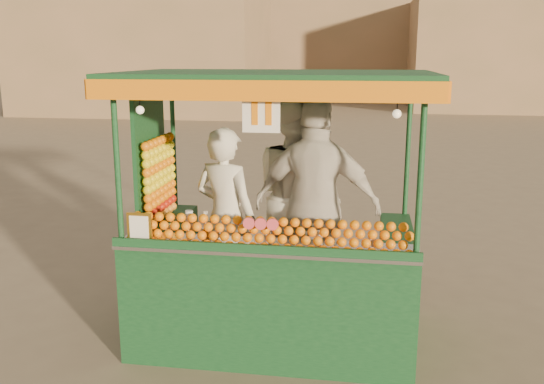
% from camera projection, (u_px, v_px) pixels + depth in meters
% --- Properties ---
extents(ground, '(90.00, 90.00, 0.00)m').
position_uv_depth(ground, '(304.00, 327.00, 5.50)').
color(ground, '#6F614F').
rests_on(ground, ground).
extents(building_left, '(10.00, 6.00, 6.00)m').
position_uv_depth(building_left, '(145.00, 42.00, 25.44)').
color(building_left, '#8E6B51').
rests_on(building_left, ground).
extents(building_right, '(9.00, 6.00, 5.00)m').
position_uv_depth(building_right, '(512.00, 54.00, 26.97)').
color(building_right, '#8E6B51').
rests_on(building_right, ground).
extents(building_center, '(14.00, 7.00, 7.00)m').
position_uv_depth(building_center, '(324.00, 36.00, 33.88)').
color(building_center, '#8E6B51').
rests_on(building_center, ground).
extents(juice_cart, '(2.56, 1.66, 2.33)m').
position_uv_depth(juice_cart, '(267.00, 258.00, 5.08)').
color(juice_cart, '#0E361B').
rests_on(juice_cart, ground).
extents(vendor_left, '(0.67, 0.55, 1.59)m').
position_uv_depth(vendor_left, '(226.00, 217.00, 5.23)').
color(vendor_left, silver).
rests_on(vendor_left, ground).
extents(vendor_middle, '(1.11, 1.15, 1.86)m').
position_uv_depth(vendor_middle, '(298.00, 196.00, 5.41)').
color(vendor_middle, white).
rests_on(vendor_middle, ground).
extents(vendor_right, '(1.14, 0.58, 1.86)m').
position_uv_depth(vendor_right, '(317.00, 206.00, 5.07)').
color(vendor_right, silver).
rests_on(vendor_right, ground).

